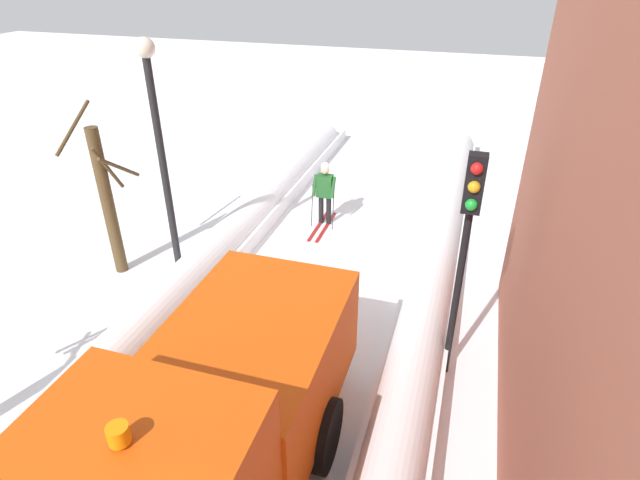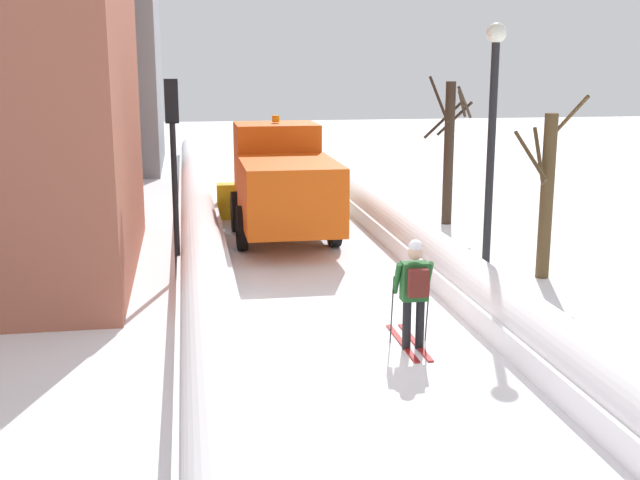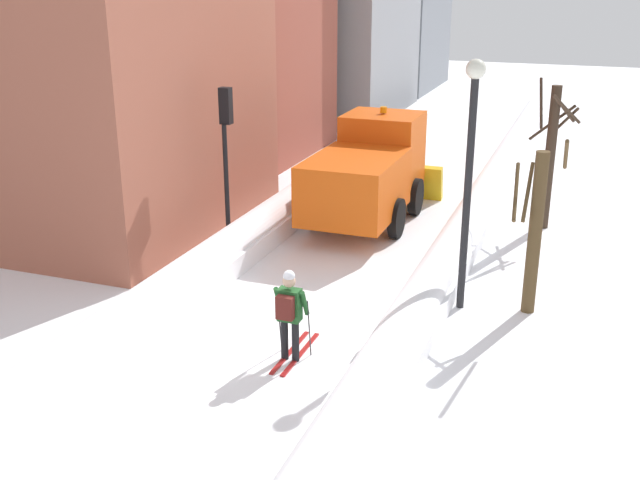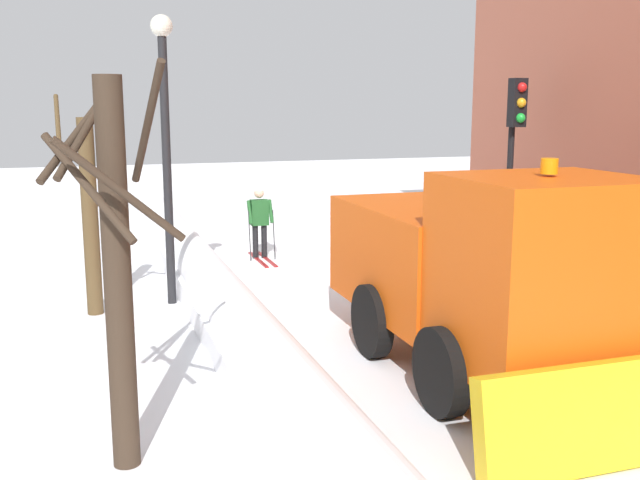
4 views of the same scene
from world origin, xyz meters
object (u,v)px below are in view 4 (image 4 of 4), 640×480
street_lamp (165,125)px  bare_tree_near (90,212)px  plow_truck (481,271)px  skier (259,218)px  traffic_light_pole (514,145)px  bare_tree_mid (116,264)px

street_lamp → bare_tree_near: 2.06m
plow_truck → bare_tree_near: (5.02, -4.77, 0.38)m
skier → traffic_light_pole: (-3.77, 5.05, 1.95)m
plow_truck → traffic_light_pole: bearing=-127.7°
traffic_light_pole → street_lamp: (6.32, -1.57, 0.39)m
skier → traffic_light_pole: 6.59m
plow_truck → street_lamp: street_lamp is taller
traffic_light_pole → street_lamp: bearing=-13.9°
plow_truck → traffic_light_pole: 4.65m
street_lamp → bare_tree_mid: bearing=78.8°
plow_truck → skier: (1.07, -8.53, -0.48)m
skier → street_lamp: bearing=53.7°
plow_truck → skier: 8.62m
bare_tree_near → bare_tree_mid: 5.94m
street_lamp → bare_tree_mid: (1.23, 6.22, -1.18)m
bare_tree_mid → street_lamp: bearing=-101.2°
skier → bare_tree_near: (3.95, 3.77, 0.86)m
street_lamp → traffic_light_pole: bearing=166.1°
street_lamp → plow_truck: bearing=125.7°
plow_truck → traffic_light_pole: (-2.69, -3.49, 1.48)m
street_lamp → bare_tree_near: (1.39, 0.29, -1.48)m
skier → bare_tree_near: 5.52m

